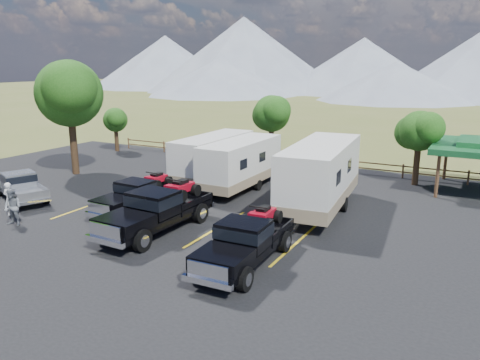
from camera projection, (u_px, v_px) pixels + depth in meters
The scene contains 18 objects.
ground at pixel (126, 251), 19.50m from camera, with size 320.00×320.00×0.00m, color #525D27.
asphalt_lot at pixel (169, 228), 22.06m from camera, with size 44.00×34.00×0.04m, color black.
stall_lines at pixel (182, 222), 22.91m from camera, with size 12.12×5.50×0.01m.
tree_big_nw at pixel (69, 94), 31.59m from camera, with size 5.54×5.18×7.84m.
tree_ne_a at pixel (419, 131), 29.11m from camera, with size 3.11×2.92×4.76m.
tree_north at pixel (271, 114), 35.76m from camera, with size 3.46×3.24×5.25m.
tree_nw_small at pixel (115, 120), 40.69m from camera, with size 2.59×2.43×3.85m.
rail_fence at pixel (318, 161), 34.27m from camera, with size 36.12×0.12×1.00m.
mountain_range at pixel (400, 62), 111.75m from camera, with size 209.00×71.00×20.00m.
rig_left at pixel (139, 194), 24.44m from camera, with size 2.10×5.60×1.85m.
rig_center at pixel (158, 209), 21.44m from camera, with size 2.49×6.61×2.18m.
rig_right at pixel (246, 240), 17.92m from camera, with size 2.26×6.01×1.99m.
trailer_left at pixel (213, 158), 30.21m from camera, with size 2.34×8.70×3.03m.
trailer_center at pixel (241, 164), 28.47m from camera, with size 2.33×8.67×3.02m.
trailer_right at pixel (320, 176), 24.26m from camera, with size 3.41×10.28×3.56m.
pickup_silver at pixel (20, 186), 26.38m from camera, with size 5.52×3.56×1.58m.
person_a at pixel (10, 199), 23.58m from camera, with size 0.64×0.42×1.76m, color silver.
person_b at pixel (13, 207), 22.21m from camera, with size 0.87×0.68×1.79m, color slate.
Camera 1 is at (12.76, -13.81, 7.61)m, focal length 35.00 mm.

